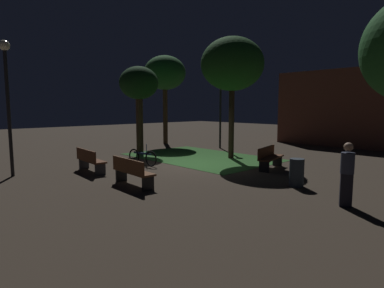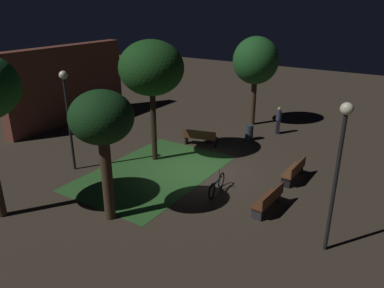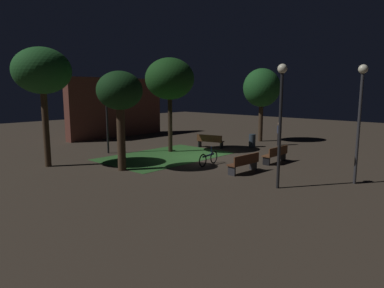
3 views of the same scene
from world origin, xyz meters
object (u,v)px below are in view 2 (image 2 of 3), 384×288
bench_by_lamp (200,137)px  tree_back_right (151,69)px  tree_near_wall (102,121)px  bench_near_trees (269,199)px  tree_lawn_side (256,61)px  trash_bin (249,132)px  bicycle (217,185)px  pedestrian (278,120)px  lamp_post_plaza_east (67,104)px  lamp_post_near_wall (339,155)px  bench_back_row (295,170)px

bench_by_lamp → tree_back_right: bearing=161.7°
tree_near_wall → bench_near_trees: bearing=-52.9°
bench_near_trees → tree_lawn_side: (9.19, 4.75, 3.46)m
trash_bin → tree_lawn_side: bearing=20.6°
bench_by_lamp → bicycle: size_ratio=1.09×
bench_by_lamp → trash_bin: bearing=-40.0°
pedestrian → lamp_post_plaza_east: bearing=147.7°
tree_lawn_side → lamp_post_near_wall: 12.59m
bench_near_trees → pedestrian: pedestrian is taller
bench_by_lamp → trash_bin: 2.88m
bench_near_trees → pedestrian: 8.83m
trash_bin → pedestrian: (1.87, -0.98, 0.41)m
tree_lawn_side → bench_near_trees: bearing=-152.7°
lamp_post_plaza_east → trash_bin: size_ratio=5.20×
tree_back_right → lamp_post_plaza_east: (-2.90, 2.43, -1.35)m
lamp_post_near_wall → trash_bin: size_ratio=5.43×
lamp_post_plaza_east → pedestrian: lamp_post_plaza_east is taller
bench_near_trees → bench_back_row: 2.95m
bench_by_lamp → tree_near_wall: tree_near_wall is taller
tree_back_right → lamp_post_near_wall: bearing=-107.0°
bench_back_row → trash_bin: 5.16m
bench_near_trees → lamp_post_plaza_east: 9.41m
tree_lawn_side → tree_back_right: tree_back_right is taller
tree_back_right → bench_back_row: bearing=-77.6°
tree_lawn_side → bicycle: tree_lawn_side is taller
bench_near_trees → lamp_post_plaza_east: (-1.38, 8.94, 2.61)m
bench_near_trees → lamp_post_near_wall: (-1.18, -2.36, 2.73)m
bench_back_row → lamp_post_plaza_east: bearing=115.8°
bench_near_trees → bicycle: bicycle is taller
trash_bin → pedestrian: 2.15m
tree_near_wall → pedestrian: tree_near_wall is taller
trash_bin → lamp_post_plaza_east: bearing=146.6°
lamp_post_plaza_east → tree_lawn_side: bearing=-21.6°
tree_back_right → lamp_post_plaza_east: size_ratio=1.26×
bench_near_trees → lamp_post_plaza_east: lamp_post_plaza_east is taller
tree_near_wall → trash_bin: size_ratio=5.34×
bench_by_lamp → tree_lawn_side: 6.05m
bench_by_lamp → lamp_post_near_wall: 10.03m
tree_back_right → pedestrian: 8.60m
tree_lawn_side → tree_near_wall: (-12.68, -0.13, -0.29)m
bench_back_row → tree_near_wall: (-6.44, 4.62, 3.17)m
bench_back_row → tree_back_right: tree_back_right is taller
trash_bin → pedestrian: pedestrian is taller
bicycle → bench_by_lamp: bearing=38.7°
lamp_post_near_wall → pedestrian: size_ratio=2.95×
lamp_post_plaza_east → lamp_post_near_wall: bearing=-89.0°
tree_back_right → lamp_post_near_wall: 9.35m
tree_near_wall → tree_lawn_side: bearing=0.6°
tree_lawn_side → trash_bin: tree_lawn_side is taller
lamp_post_near_wall → bench_near_trees: bearing=63.3°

